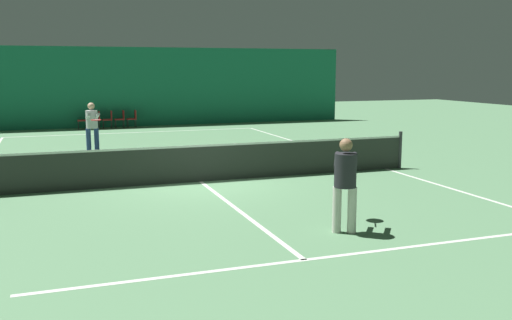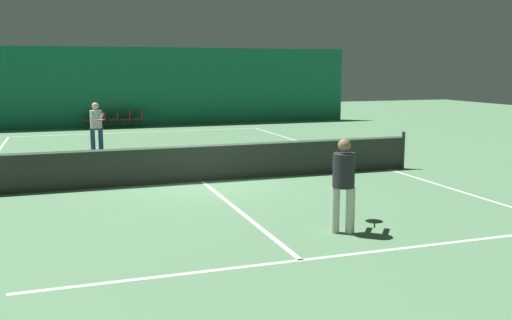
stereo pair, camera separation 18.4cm
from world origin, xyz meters
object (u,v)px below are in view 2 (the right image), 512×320
(courtside_chair_4, at_px, (138,117))
(player_far, at_px, (96,123))
(player_near, at_px, (344,178))
(courtside_chair_2, at_px, (114,118))
(courtside_chair_0, at_px, (90,119))
(courtside_chair_3, at_px, (126,118))
(courtside_chair_1, at_px, (102,118))
(tennis_net, at_px, (202,162))

(courtside_chair_4, bearing_deg, player_far, -16.86)
(player_near, relative_size, courtside_chair_2, 2.00)
(player_far, distance_m, courtside_chair_4, 8.44)
(courtside_chair_2, bearing_deg, courtside_chair_0, -90.00)
(player_near, xyz_separation_m, courtside_chair_3, (-1.64, 19.47, -0.50))
(courtside_chair_0, distance_m, courtside_chair_2, 1.15)
(player_far, height_order, courtside_chair_1, player_far)
(tennis_net, height_order, courtside_chair_1, tennis_net)
(courtside_chair_0, xyz_separation_m, courtside_chair_1, (0.57, 0.00, 0.00))
(courtside_chair_1, bearing_deg, courtside_chair_2, 90.00)
(tennis_net, bearing_deg, player_near, -76.28)
(player_near, distance_m, player_far, 11.94)
(courtside_chair_0, relative_size, courtside_chair_1, 1.00)
(player_far, xyz_separation_m, courtside_chair_1, (0.72, 8.06, -0.51))
(tennis_net, height_order, courtside_chair_0, tennis_net)
(courtside_chair_1, relative_size, courtside_chair_2, 1.00)
(tennis_net, xyz_separation_m, courtside_chair_0, (-2.08, 14.20, -0.03))
(courtside_chair_0, bearing_deg, courtside_chair_2, 90.00)
(player_near, xyz_separation_m, courtside_chair_2, (-2.22, 19.47, -0.50))
(player_near, bearing_deg, courtside_chair_2, 35.96)
(player_far, xyz_separation_m, courtside_chair_0, (0.15, 8.06, -0.51))
(courtside_chair_4, bearing_deg, courtside_chair_0, -90.00)
(courtside_chair_0, bearing_deg, player_near, 9.80)
(courtside_chair_1, relative_size, courtside_chair_4, 1.00)
(courtside_chair_0, bearing_deg, player_far, -1.05)
(player_near, bearing_deg, player_far, 46.58)
(player_far, relative_size, courtside_chair_1, 2.04)
(courtside_chair_1, xyz_separation_m, courtside_chair_3, (1.15, 0.00, 0.00))
(player_near, distance_m, courtside_chair_4, 19.51)
(player_far, height_order, courtside_chair_3, player_far)
(player_near, relative_size, player_far, 0.98)
(courtside_chair_2, bearing_deg, player_near, 6.49)
(tennis_net, bearing_deg, courtside_chair_4, 89.12)
(tennis_net, relative_size, courtside_chair_2, 14.29)
(courtside_chair_3, xyz_separation_m, courtside_chair_4, (0.57, 0.00, 0.00))
(player_far, relative_size, courtside_chair_4, 2.04)
(tennis_net, height_order, courtside_chair_2, tennis_net)
(courtside_chair_0, xyz_separation_m, courtside_chair_4, (2.30, 0.00, 0.00))
(player_far, bearing_deg, courtside_chair_2, 166.65)
(tennis_net, xyz_separation_m, player_near, (1.29, -5.27, 0.47))
(player_far, bearing_deg, courtside_chair_4, 158.92)
(tennis_net, bearing_deg, player_far, 109.92)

